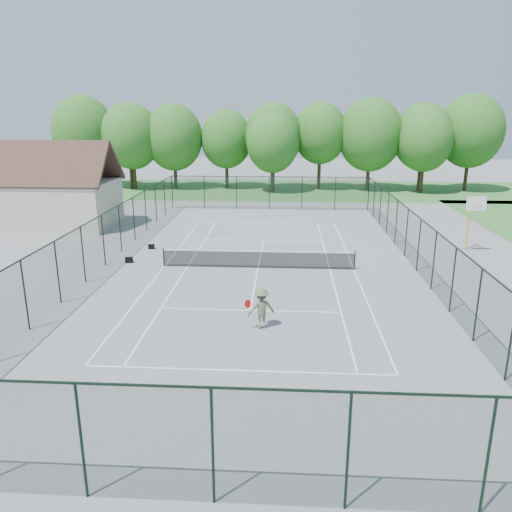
% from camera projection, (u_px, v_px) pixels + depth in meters
% --- Properties ---
extents(ground, '(140.00, 140.00, 0.00)m').
position_uv_depth(ground, '(258.00, 268.00, 28.80)').
color(ground, gray).
rests_on(ground, ground).
extents(grass_far, '(80.00, 16.00, 0.01)m').
position_uv_depth(grass_far, '(273.00, 190.00, 57.55)').
color(grass_far, '#407F37').
rests_on(grass_far, ground).
extents(court_lines, '(11.05, 23.85, 0.01)m').
position_uv_depth(court_lines, '(258.00, 268.00, 28.80)').
color(court_lines, white).
rests_on(court_lines, ground).
extents(tennis_net, '(11.08, 0.08, 1.10)m').
position_uv_depth(tennis_net, '(258.00, 258.00, 28.64)').
color(tennis_net, black).
rests_on(tennis_net, ground).
extents(fence_enclosure, '(18.05, 36.05, 3.02)m').
position_uv_depth(fence_enclosure, '(258.00, 242.00, 28.36)').
color(fence_enclosure, '#19321F').
rests_on(fence_enclosure, ground).
extents(utility_building, '(8.60, 6.27, 6.63)m').
position_uv_depth(utility_building, '(59.00, 187.00, 38.44)').
color(utility_building, beige).
rests_on(utility_building, ground).
extents(tree_line_far, '(39.40, 6.40, 9.70)m').
position_uv_depth(tree_line_far, '(273.00, 136.00, 55.88)').
color(tree_line_far, '#3A2C1C').
rests_on(tree_line_far, ground).
extents(basketball_goal, '(1.20, 1.43, 3.65)m').
position_uv_depth(basketball_goal, '(473.00, 212.00, 31.52)').
color(basketball_goal, gold).
rests_on(basketball_goal, ground).
extents(sports_bag_a, '(0.44, 0.29, 0.34)m').
position_uv_depth(sports_bag_a, '(129.00, 260.00, 29.76)').
color(sports_bag_a, black).
rests_on(sports_bag_a, ground).
extents(sports_bag_b, '(0.43, 0.30, 0.31)m').
position_uv_depth(sports_bag_b, '(151.00, 247.00, 32.73)').
color(sports_bag_b, black).
rests_on(sports_bag_b, ground).
extents(tennis_player, '(1.68, 0.99, 1.76)m').
position_uv_depth(tennis_player, '(261.00, 308.00, 20.61)').
color(tennis_player, '#62694A').
rests_on(tennis_player, ground).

